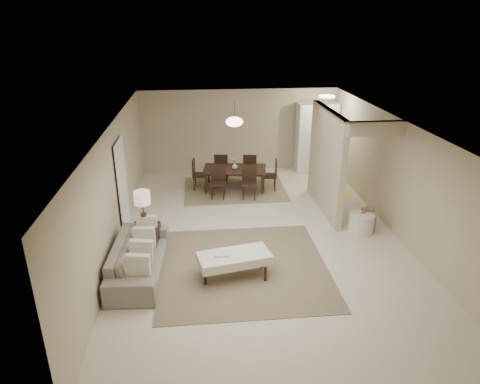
{
  "coord_description": "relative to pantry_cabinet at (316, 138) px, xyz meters",
  "views": [
    {
      "loc": [
        -1.27,
        -8.33,
        4.47
      ],
      "look_at": [
        -0.43,
        -0.01,
        1.05
      ],
      "focal_mm": 32.0,
      "sensor_mm": 36.0,
      "label": 1
    }
  ],
  "objects": [
    {
      "name": "round_pouf",
      "position": [
        -0.07,
        -4.25,
        -0.83
      ],
      "size": [
        0.57,
        0.57,
        0.44
      ],
      "primitive_type": "cylinder",
      "color": "beige",
      "rests_on": "floor"
    },
    {
      "name": "pendant_light",
      "position": [
        -2.64,
        -1.38,
        0.87
      ],
      "size": [
        0.46,
        0.46,
        0.71
      ],
      "color": "#49361F",
      "rests_on": "ceiling"
    },
    {
      "name": "back_wall",
      "position": [
        -2.35,
        0.35,
        0.2
      ],
      "size": [
        6.0,
        0.0,
        6.0
      ],
      "primitive_type": "plane",
      "rotation": [
        1.57,
        0.0,
        0.0
      ],
      "color": "#B7A88B",
      "rests_on": "floor"
    },
    {
      "name": "wicker_basket",
      "position": [
        0.08,
        -4.15,
        -0.87
      ],
      "size": [
        0.56,
        0.56,
        0.37
      ],
      "primitive_type": "cylinder",
      "rotation": [
        0.0,
        0.0,
        -0.37
      ],
      "color": "olive",
      "rests_on": "floor"
    },
    {
      "name": "pantry_cabinet",
      "position": [
        0.0,
        0.0,
        0.0
      ],
      "size": [
        1.2,
        0.55,
        2.1
      ],
      "primitive_type": "cube",
      "color": "white",
      "rests_on": "floor"
    },
    {
      "name": "dining_chairs",
      "position": [
        -2.64,
        -1.38,
        -0.62
      ],
      "size": [
        2.34,
        1.82,
        0.86
      ],
      "color": "black",
      "rests_on": "dining_rug"
    },
    {
      "name": "table_lamp",
      "position": [
        -4.75,
        -4.66,
        0.1
      ],
      "size": [
        0.32,
        0.32,
        0.76
      ],
      "color": "#49361F",
      "rests_on": "side_table"
    },
    {
      "name": "sofa",
      "position": [
        -4.8,
        -5.42,
        -0.72
      ],
      "size": [
        2.28,
        0.99,
        0.65
      ],
      "primitive_type": "imported",
      "rotation": [
        0.0,
        0.0,
        1.52
      ],
      "color": "gray",
      "rests_on": "floor"
    },
    {
      "name": "living_rug",
      "position": [
        -2.84,
        -5.42,
        -1.04
      ],
      "size": [
        3.2,
        3.2,
        0.01
      ],
      "primitive_type": "cube",
      "color": "brown",
      "rests_on": "floor"
    },
    {
      "name": "partition",
      "position": [
        -0.55,
        -2.9,
        0.2
      ],
      "size": [
        0.15,
        2.5,
        2.5
      ],
      "primitive_type": "cube",
      "color": "#B7A88B",
      "rests_on": "floor"
    },
    {
      "name": "dining_rug",
      "position": [
        -2.64,
        -1.38,
        -1.04
      ],
      "size": [
        2.8,
        2.1,
        0.01
      ],
      "primitive_type": "cube",
      "color": "#756248",
      "rests_on": "floor"
    },
    {
      "name": "left_wall",
      "position": [
        -5.35,
        -4.15,
        0.2
      ],
      "size": [
        0.0,
        9.0,
        9.0
      ],
      "primitive_type": "plane",
      "rotation": [
        1.57,
        0.0,
        1.57
      ],
      "color": "#B7A88B",
      "rests_on": "floor"
    },
    {
      "name": "flush_light",
      "position": [
        -0.05,
        -0.95,
        1.41
      ],
      "size": [
        0.44,
        0.44,
        0.05
      ],
      "primitive_type": "cylinder",
      "color": "white",
      "rests_on": "ceiling"
    },
    {
      "name": "yellow_mat",
      "position": [
        -0.04,
        -1.92,
        -1.04
      ],
      "size": [
        1.1,
        0.82,
        0.01
      ],
      "primitive_type": "cube",
      "rotation": [
        0.0,
        0.0,
        0.23
      ],
      "color": "yellow",
      "rests_on": "floor"
    },
    {
      "name": "right_wall",
      "position": [
        0.65,
        -4.15,
        0.2
      ],
      "size": [
        0.0,
        9.0,
        9.0
      ],
      "primitive_type": "plane",
      "rotation": [
        1.57,
        0.0,
        -1.57
      ],
      "color": "#B7A88B",
      "rests_on": "floor"
    },
    {
      "name": "doorway",
      "position": [
        -5.32,
        -3.55,
        -0.03
      ],
      "size": [
        0.04,
        0.9,
        2.04
      ],
      "primitive_type": "cube",
      "color": "black",
      "rests_on": "floor"
    },
    {
      "name": "side_table",
      "position": [
        -4.75,
        -4.66,
        -0.76
      ],
      "size": [
        0.6,
        0.6,
        0.59
      ],
      "primitive_type": "cube",
      "rotation": [
        0.0,
        0.0,
        -0.13
      ],
      "color": "black",
      "rests_on": "floor"
    },
    {
      "name": "floor",
      "position": [
        -2.35,
        -4.15,
        -1.05
      ],
      "size": [
        9.0,
        9.0,
        0.0
      ],
      "primitive_type": "plane",
      "color": "beige",
      "rests_on": "ground"
    },
    {
      "name": "ottoman_bench",
      "position": [
        -3.04,
        -5.72,
        -0.67
      ],
      "size": [
        1.41,
        0.85,
        0.47
      ],
      "rotation": [
        0.0,
        0.0,
        0.2
      ],
      "color": "beige",
      "rests_on": "living_rug"
    },
    {
      "name": "ceiling",
      "position": [
        -2.35,
        -4.15,
        1.45
      ],
      "size": [
        9.0,
        9.0,
        0.0
      ],
      "primitive_type": "plane",
      "rotation": [
        3.14,
        0.0,
        0.0
      ],
      "color": "white",
      "rests_on": "back_wall"
    },
    {
      "name": "vase",
      "position": [
        -2.64,
        -1.38,
        -0.36
      ],
      "size": [
        0.21,
        0.21,
        0.17
      ],
      "primitive_type": "imported",
      "rotation": [
        0.0,
        0.0,
        0.4
      ],
      "color": "silver",
      "rests_on": "dining_table"
    },
    {
      "name": "dining_table",
      "position": [
        -2.64,
        -1.38,
        -0.75
      ],
      "size": [
        1.83,
        1.18,
        0.6
      ],
      "primitive_type": "imported",
      "rotation": [
        0.0,
        0.0,
        -0.14
      ],
      "color": "black",
      "rests_on": "dining_rug"
    }
  ]
}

